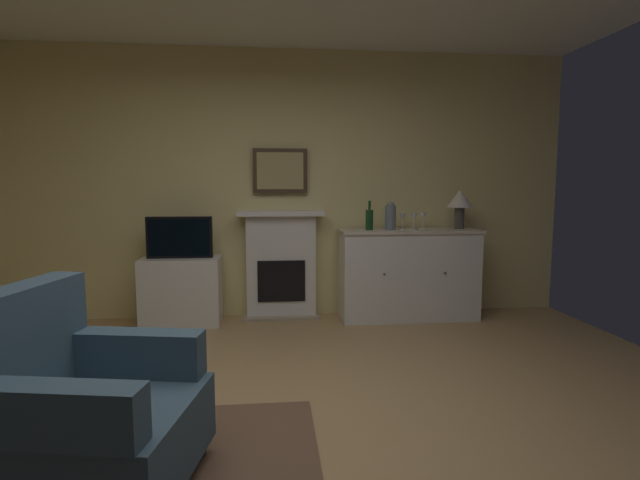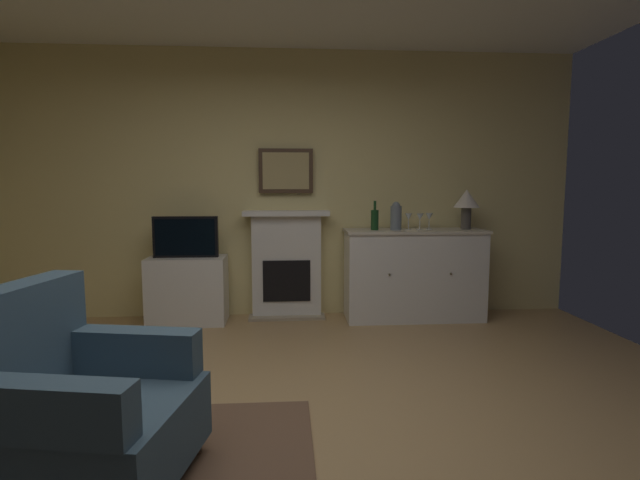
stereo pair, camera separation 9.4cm
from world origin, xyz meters
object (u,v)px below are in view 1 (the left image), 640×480
Objects in this scene: tv_set at (180,237)px; armchair at (82,411)px; sideboard_cabinet at (408,274)px; wine_glass_left at (403,217)px; wine_glass_right at (423,217)px; table_lamp at (460,201)px; vase_decorative at (390,216)px; wine_bottle at (369,219)px; tv_cabinet at (182,291)px; framed_picture at (280,171)px; wine_glass_center at (414,217)px; fireplace_unit at (281,264)px.

tv_set is 2.68m from armchair.
wine_glass_left is (-0.07, -0.01, 0.58)m from sideboard_cabinet.
wine_glass_left and wine_glass_right have the same top height.
table_lamp is 0.74m from vase_decorative.
wine_bottle is 0.21m from vase_decorative.
framed_picture is at bearing 12.01° from tv_cabinet.
wine_glass_left is 2.30m from tv_cabinet.
wine_bottle is at bearing 178.99° from wine_glass_center.
wine_glass_center is at bearing -176.38° from table_lamp.
wine_bottle reaches higher than sideboard_cabinet.
sideboard_cabinet is 3.51× the size of table_lamp.
vase_decorative reaches higher than wine_glass_left.
tv_cabinet is at bearing 179.69° from table_lamp.
table_lamp is 2.80m from tv_set.
armchair is at bearing -107.67° from framed_picture.
table_lamp is 0.40m from wine_glass_right.
wine_bottle is at bearing 172.38° from vase_decorative.
fireplace_unit is at bearing -90.00° from framed_picture.
vase_decorative reaches higher than fireplace_unit.
wine_glass_center is 2.41m from tv_cabinet.
wine_glass_right is (0.15, 0.02, 0.58)m from sideboard_cabinet.
framed_picture reaches higher than tv_cabinet.
tv_set is (-0.98, -0.19, 0.31)m from fireplace_unit.
framed_picture is at bearing 72.33° from armchair.
wine_bottle is (0.87, -0.24, -0.48)m from framed_picture.
table_lamp is at bearing 3.93° from vase_decorative.
wine_glass_left is at bearing -179.17° from table_lamp.
armchair is at bearing -124.27° from wine_bottle.
fireplace_unit reaches higher than sideboard_cabinet.
framed_picture is 0.59× the size of armchair.
armchair is (0.06, -2.64, -0.47)m from tv_set.
wine_bottle is 0.47× the size of tv_set.
wine_bottle is 0.45m from wine_glass_center.
wine_glass_center is (-0.48, -0.03, -0.16)m from table_lamp.
armchair is at bearing -135.80° from table_lamp.
wine_glass_right is (0.22, 0.03, 0.00)m from wine_glass_left.
tv_set is at bearing 91.30° from armchair.
vase_decorative is (-0.36, -0.07, 0.02)m from wine_glass_right.
sideboard_cabinet is 1.87× the size of tv_cabinet.
fireplace_unit is 2.98m from armchair.
wine_glass_left is at bearing 168.77° from wine_glass_center.
table_lamp reaches higher than fireplace_unit.
wine_bottle is at bearing 55.73° from armchair.
tv_cabinet is (-2.06, 0.06, -0.72)m from vase_decorative.
framed_picture reaches higher than wine_glass_left.
fireplace_unit is 6.67× the size of wine_glass_right.
armchair is at bearing -131.36° from wine_glass_right.
tv_cabinet is at bearing 179.62° from sideboard_cabinet.
framed_picture is 1.67m from sideboard_cabinet.
wine_glass_center is at bearing 49.41° from armchair.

